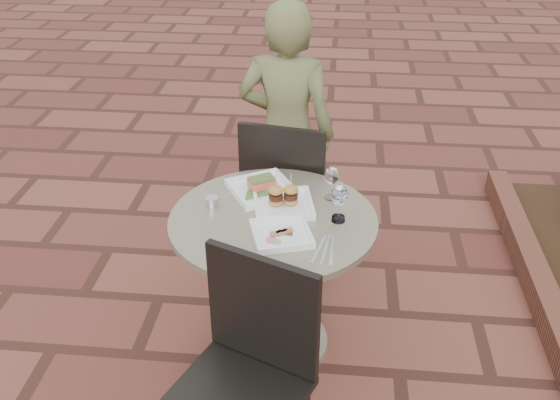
# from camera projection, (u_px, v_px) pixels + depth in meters

# --- Properties ---
(ground) EXTENTS (60.00, 60.00, 0.00)m
(ground) POSITION_uv_depth(u_px,v_px,m) (222.00, 361.00, 2.95)
(ground) COLOR brown
(ground) RESTS_ON ground
(cafe_table) EXTENTS (0.90, 0.90, 0.73)m
(cafe_table) POSITION_uv_depth(u_px,v_px,m) (273.00, 264.00, 2.80)
(cafe_table) COLOR gray
(cafe_table) RESTS_ON ground
(chair_far) EXTENTS (0.51, 0.51, 0.93)m
(chair_far) POSITION_uv_depth(u_px,v_px,m) (287.00, 185.00, 3.29)
(chair_far) COLOR black
(chair_far) RESTS_ON ground
(chair_near) EXTENTS (0.58, 0.58, 0.93)m
(chair_near) POSITION_uv_depth(u_px,v_px,m) (248.00, 361.00, 2.20)
(chair_near) COLOR black
(chair_near) RESTS_ON ground
(diner) EXTENTS (0.57, 0.41, 1.47)m
(diner) POSITION_uv_depth(u_px,v_px,m) (286.00, 134.00, 3.40)
(diner) COLOR brown
(diner) RESTS_ON ground
(plate_salmon) EXTENTS (0.37, 0.37, 0.07)m
(plate_salmon) POSITION_uv_depth(u_px,v_px,m) (262.00, 188.00, 2.86)
(plate_salmon) COLOR white
(plate_salmon) RESTS_ON cafe_table
(plate_sliders) EXTENTS (0.30, 0.30, 0.17)m
(plate_sliders) POSITION_uv_depth(u_px,v_px,m) (283.00, 201.00, 2.74)
(plate_sliders) COLOR white
(plate_sliders) RESTS_ON cafe_table
(plate_tuna) EXTENTS (0.29, 0.29, 0.03)m
(plate_tuna) POSITION_uv_depth(u_px,v_px,m) (281.00, 234.00, 2.55)
(plate_tuna) COLOR white
(plate_tuna) RESTS_ON cafe_table
(wine_glass_right) EXTENTS (0.07, 0.07, 0.17)m
(wine_glass_right) POSITION_uv_depth(u_px,v_px,m) (339.00, 196.00, 2.60)
(wine_glass_right) COLOR white
(wine_glass_right) RESTS_ON cafe_table
(wine_glass_mid) EXTENTS (0.07, 0.07, 0.15)m
(wine_glass_mid) POSITION_uv_depth(u_px,v_px,m) (332.00, 177.00, 2.76)
(wine_glass_mid) COLOR white
(wine_glass_mid) RESTS_ON cafe_table
(wine_glass_far) EXTENTS (0.07, 0.07, 0.16)m
(wine_glass_far) POSITION_uv_depth(u_px,v_px,m) (340.00, 195.00, 2.62)
(wine_glass_far) COLOR white
(wine_glass_far) RESTS_ON cafe_table
(steel_ramekin) EXTENTS (0.06, 0.06, 0.04)m
(steel_ramekin) POSITION_uv_depth(u_px,v_px,m) (212.00, 202.00, 2.75)
(steel_ramekin) COLOR silver
(steel_ramekin) RESTS_ON cafe_table
(cutlery_set) EXTENTS (0.11, 0.22, 0.00)m
(cutlery_set) POSITION_uv_depth(u_px,v_px,m) (325.00, 250.00, 2.47)
(cutlery_set) COLOR silver
(cutlery_set) RESTS_ON cafe_table
(planter_curb) EXTENTS (0.12, 3.00, 0.15)m
(planter_curb) POSITION_uv_depth(u_px,v_px,m) (556.00, 328.00, 3.03)
(planter_curb) COLOR brown
(planter_curb) RESTS_ON ground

